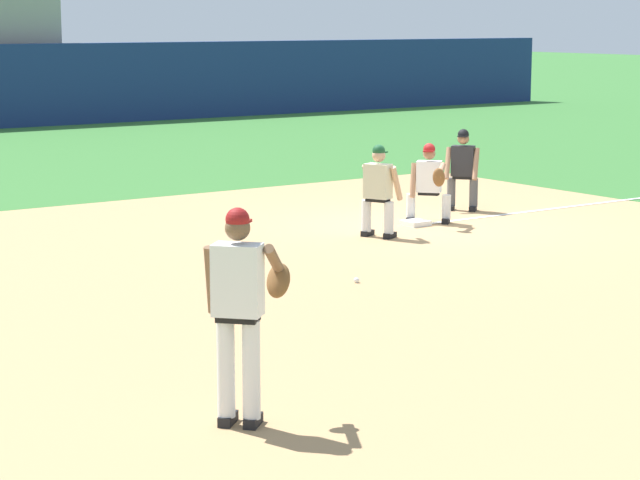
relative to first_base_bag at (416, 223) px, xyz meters
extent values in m
plane|color=#336B2D|center=(0.00, 0.00, -0.04)|extent=(160.00, 160.00, 0.00)
cube|color=tan|center=(-3.88, -3.57, -0.04)|extent=(18.00, 18.00, 0.01)
cube|color=white|center=(0.00, 0.00, 0.00)|extent=(0.38, 0.38, 0.09)
sphere|color=white|center=(-3.51, -3.07, -0.01)|extent=(0.07, 0.07, 0.07)
cube|color=black|center=(-7.81, -7.03, 0.00)|extent=(0.27, 0.26, 0.09)
cylinder|color=white|center=(-7.84, -7.06, 0.46)|extent=(0.15, 0.15, 0.84)
cube|color=black|center=(-7.66, -7.19, 0.00)|extent=(0.27, 0.26, 0.09)
cylinder|color=white|center=(-7.69, -7.22, 0.46)|extent=(0.15, 0.15, 0.84)
cube|color=black|center=(-7.77, -7.14, 0.90)|extent=(0.38, 0.39, 0.06)
cube|color=white|center=(-7.77, -7.14, 1.22)|extent=(0.45, 0.46, 0.60)
sphere|color=brown|center=(-7.75, -7.12, 1.65)|extent=(0.21, 0.21, 0.21)
sphere|color=maroon|center=(-7.75, -7.12, 1.72)|extent=(0.20, 0.20, 0.20)
cube|color=maroon|center=(-7.69, -7.06, 1.69)|extent=(0.20, 0.20, 0.02)
cylinder|color=brown|center=(-7.88, -6.90, 1.19)|extent=(0.20, 0.19, 0.59)
cylinder|color=brown|center=(-7.38, -7.12, 1.31)|extent=(0.45, 0.42, 0.41)
ellipsoid|color=brown|center=(-7.32, -7.06, 1.14)|extent=(0.35, 0.35, 0.34)
cube|color=black|center=(0.55, -0.12, 0.00)|extent=(0.27, 0.26, 0.09)
cylinder|color=white|center=(0.58, -0.09, 0.23)|extent=(0.15, 0.15, 0.40)
cube|color=black|center=(0.15, 0.33, 0.00)|extent=(0.27, 0.26, 0.09)
cylinder|color=white|center=(0.18, 0.36, 0.23)|extent=(0.15, 0.15, 0.40)
cube|color=black|center=(0.38, 0.13, 0.46)|extent=(0.38, 0.39, 0.06)
cube|color=white|center=(0.38, 0.13, 0.73)|extent=(0.45, 0.46, 0.52)
sphere|color=#9E7051|center=(0.37, 0.12, 1.12)|extent=(0.21, 0.21, 0.21)
sphere|color=maroon|center=(0.37, 0.12, 1.20)|extent=(0.20, 0.20, 0.20)
cube|color=maroon|center=(0.30, 0.06, 1.17)|extent=(0.20, 0.20, 0.02)
cylinder|color=#9E7051|center=(0.24, -0.33, 0.88)|extent=(0.50, 0.46, 0.24)
cylinder|color=#9E7051|center=(0.14, 0.25, 0.67)|extent=(0.24, 0.22, 0.58)
ellipsoid|color=brown|center=(0.08, -0.47, 0.80)|extent=(0.30, 0.29, 0.35)
cube|color=black|center=(-1.25, -0.33, 0.00)|extent=(0.28, 0.21, 0.09)
cylinder|color=white|center=(-1.29, -0.34, 0.28)|extent=(0.15, 0.15, 0.50)
cube|color=black|center=(-1.09, -0.70, 0.00)|extent=(0.28, 0.21, 0.09)
cylinder|color=white|center=(-1.13, -0.71, 0.28)|extent=(0.15, 0.15, 0.50)
cube|color=black|center=(-1.21, -0.53, 0.55)|extent=(0.32, 0.39, 0.06)
cube|color=beige|center=(-1.21, -0.53, 0.85)|extent=(0.38, 0.46, 0.54)
sphere|color=tan|center=(-1.19, -0.52, 1.25)|extent=(0.21, 0.21, 0.21)
sphere|color=#194C28|center=(-1.19, -0.52, 1.32)|extent=(0.20, 0.20, 0.20)
cube|color=#194C28|center=(-1.10, -0.48, 1.29)|extent=(0.17, 0.20, 0.02)
cylinder|color=tan|center=(-1.17, -0.24, 0.81)|extent=(0.34, 0.21, 0.56)
cylinder|color=tan|center=(-0.97, -0.70, 0.81)|extent=(0.34, 0.21, 0.56)
cube|color=black|center=(1.84, 0.64, 0.00)|extent=(0.27, 0.25, 0.09)
cylinder|color=#515154|center=(1.87, 0.67, 0.28)|extent=(0.15, 0.15, 0.50)
cube|color=black|center=(1.58, 0.95, 0.00)|extent=(0.27, 0.25, 0.09)
cylinder|color=#515154|center=(1.61, 0.97, 0.28)|extent=(0.15, 0.15, 0.50)
cube|color=black|center=(1.74, 0.82, 0.55)|extent=(0.37, 0.39, 0.06)
cube|color=#232326|center=(1.74, 0.82, 0.85)|extent=(0.44, 0.46, 0.54)
sphere|color=#9E7051|center=(1.73, 0.81, 1.25)|extent=(0.21, 0.21, 0.21)
sphere|color=black|center=(1.73, 0.81, 1.32)|extent=(0.20, 0.20, 0.20)
cube|color=black|center=(1.66, 0.75, 1.29)|extent=(0.19, 0.20, 0.02)
cylinder|color=#9E7051|center=(1.79, 0.54, 0.81)|extent=(0.31, 0.28, 0.56)
cylinder|color=#9E7051|center=(1.47, 0.92, 0.81)|extent=(0.31, 0.28, 0.56)
cube|color=maroon|center=(2.44, 23.47, 2.90)|extent=(0.47, 0.20, 0.44)
cube|color=maroon|center=(3.05, 23.47, 2.90)|extent=(0.47, 0.20, 0.44)
cube|color=maroon|center=(2.44, 24.32, 3.45)|extent=(0.47, 0.20, 0.44)
cube|color=maroon|center=(3.05, 24.32, 3.45)|extent=(0.47, 0.20, 0.44)
camera|label=1|loc=(-12.97, -15.74, 3.33)|focal=70.00mm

